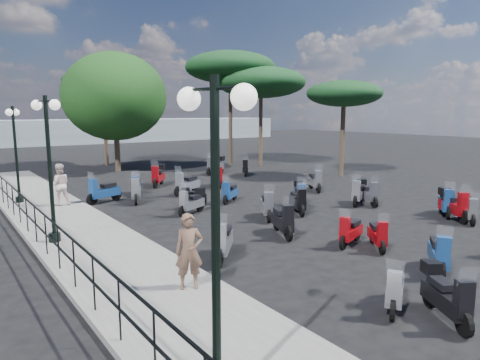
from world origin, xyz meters
TOP-DOWN VIEW (x-y plane):
  - ground at (0.00, 0.00)m, footprint 120.00×120.00m
  - sidewalk at (-6.50, 3.00)m, footprint 3.00×30.00m
  - railing at (-7.80, 2.80)m, footprint 0.04×26.04m
  - lamp_post_0 at (-7.40, -8.47)m, footprint 0.44×1.23m
  - lamp_post_1 at (-7.36, 0.46)m, footprint 0.59×1.21m
  - lamp_post_2 at (-7.22, 7.30)m, footprint 0.66×1.11m
  - woman at (-5.79, -4.88)m, footprint 0.72×0.61m
  - pedestrian_far at (-5.96, 5.65)m, footprint 0.92×0.77m
  - scooter_0 at (-2.81, -7.94)m, footprint 1.35×0.90m
  - scooter_1 at (-3.95, -3.43)m, footprint 1.27×1.40m
  - scooter_2 at (-1.16, -2.70)m, footprint 0.92×1.68m
  - scooter_3 at (-1.44, 2.57)m, footprint 1.45×0.62m
  - scooter_4 at (-4.14, 5.73)m, footprint 1.75×0.84m
  - scooter_5 at (-2.95, 4.95)m, footprint 0.95×1.72m
  - scooter_6 at (-2.42, -8.78)m, footprint 0.98×1.45m
  - scooter_7 at (0.18, -5.33)m, footprint 1.00×1.21m
  - scooter_8 at (-2.03, 1.64)m, footprint 1.48×0.84m
  - scooter_9 at (-2.19, 6.73)m, footprint 0.88×1.43m
  - scooter_10 at (-0.32, 8.27)m, footprint 1.33×1.54m
  - scooter_11 at (-0.18, -7.38)m, footprint 1.42×1.13m
  - scooter_12 at (-0.19, -4.63)m, footprint 1.48×0.69m
  - scooter_13 at (1.37, -0.74)m, footprint 0.95×1.55m
  - scooter_14 at (-0.14, -0.69)m, footprint 1.10×1.54m
  - scooter_15 at (0.41, 2.56)m, footprint 1.34×0.99m
  - scooter_16 at (-0.27, 5.23)m, footprint 1.75×0.89m
  - scooter_18 at (5.38, -4.81)m, footprint 1.13×1.61m
  - scooter_19 at (2.09, -0.07)m, footprint 1.24×1.50m
  - scooter_20 at (4.93, -1.31)m, footprint 0.95×1.58m
  - scooter_21 at (2.13, 6.16)m, footprint 0.98×1.68m
  - scooter_22 at (4.58, 10.22)m, footprint 1.74×0.97m
  - scooter_24 at (5.42, -5.35)m, footprint 1.28×1.10m
  - scooter_25 at (5.71, -4.35)m, footprint 1.49×1.17m
  - scooter_26 at (4.61, -1.08)m, footprint 1.63×0.98m
  - scooter_27 at (5.45, 2.30)m, footprint 1.02×1.62m
  - scooter_28 at (5.84, 8.72)m, footprint 1.08×1.41m
  - broadleaf_tree at (0.06, 15.37)m, footprint 6.80×6.80m
  - pine_0 at (8.20, 13.74)m, footprint 6.66×6.66m
  - pine_1 at (9.61, 11.90)m, footprint 6.48×6.48m
  - pine_2 at (0.58, 19.14)m, footprint 5.76×5.76m
  - pine_3 at (10.55, 5.01)m, footprint 4.59×4.59m
  - distant_hills at (0.00, 45.00)m, footprint 70.00×8.00m

SIDE VIEW (x-z plane):
  - ground at x=0.00m, z-range 0.00..0.00m
  - sidewalk at x=-6.50m, z-range 0.00..0.15m
  - scooter_7 at x=0.18m, z-range -0.18..1.00m
  - scooter_3 at x=-1.44m, z-range -0.18..1.00m
  - scooter_0 at x=-2.81m, z-range -0.18..1.02m
  - scooter_12 at x=-0.19m, z-range -0.19..1.03m
  - scooter_15 at x=0.41m, z-range -0.19..1.05m
  - scooter_9 at x=-2.19m, z-range -0.19..1.06m
  - scooter_28 at x=5.84m, z-range -0.20..1.13m
  - scooter_24 at x=5.42m, z-range -0.15..1.07m
  - scooter_13 at x=1.37m, z-range -0.21..1.15m
  - scooter_11 at x=-0.18m, z-range -0.21..1.15m
  - scooter_8 at x=-2.03m, z-range -0.15..1.10m
  - scooter_6 at x=-2.42m, z-range -0.16..1.13m
  - scooter_14 at x=-0.14m, z-range -0.22..1.20m
  - scooter_26 at x=4.61m, z-range -0.22..1.20m
  - scooter_1 at x=-3.95m, z-range -0.22..1.20m
  - scooter_25 at x=5.71m, z-range -0.22..1.21m
  - scooter_2 at x=-1.16m, z-range -0.22..1.21m
  - scooter_27 at x=5.45m, z-range -0.22..1.21m
  - scooter_4 at x=-4.14m, z-range -0.22..1.22m
  - scooter_21 at x=2.13m, z-range -0.22..1.23m
  - scooter_5 at x=-2.95m, z-range -0.22..1.24m
  - scooter_16 at x=-0.27m, z-range -0.22..1.24m
  - scooter_20 at x=4.93m, z-range -0.17..1.19m
  - scooter_19 at x=2.09m, z-range -0.17..1.24m
  - scooter_18 at x=5.38m, z-range -0.18..1.26m
  - scooter_22 at x=4.58m, z-range -0.18..1.29m
  - scooter_10 at x=-0.32m, z-range -0.18..1.30m
  - railing at x=-7.80m, z-range 0.35..1.45m
  - woman at x=-5.79m, z-range 0.15..1.81m
  - pedestrian_far at x=-5.96m, z-range 0.15..1.88m
  - distant_hills at x=0.00m, z-range 0.00..3.00m
  - lamp_post_2 at x=-7.22m, z-range 0.43..4.48m
  - lamp_post_0 at x=-7.40m, z-range 0.45..4.66m
  - lamp_post_1 at x=-7.36m, z-range 0.45..4.71m
  - broadleaf_tree at x=0.06m, z-range 1.03..8.89m
  - pine_3 at x=10.55m, z-range 2.10..7.97m
  - pine_1 at x=9.61m, z-range 2.45..9.66m
  - pine_2 at x=0.58m, z-range 2.57..9.78m
  - pine_0 at x=8.20m, z-range 2.99..11.34m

